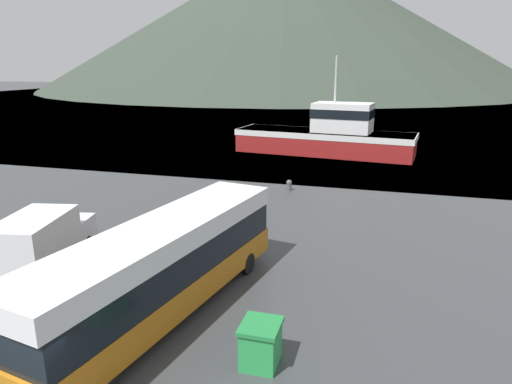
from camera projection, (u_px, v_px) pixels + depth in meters
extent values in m
plane|color=slate|center=(364.00, 93.00, 145.16)|extent=(240.00, 240.00, 0.00)
cone|color=#333D33|center=(287.00, 18.00, 170.74)|extent=(179.02, 179.02, 51.34)
cube|color=#B26614|center=(165.00, 289.00, 16.00)|extent=(4.56, 12.24, 1.02)
cube|color=black|center=(163.00, 260.00, 15.71)|extent=(4.47, 12.00, 1.16)
cube|color=white|center=(162.00, 235.00, 15.46)|extent=(4.56, 12.24, 0.73)
cube|color=black|center=(244.00, 216.00, 20.97)|extent=(2.17, 0.44, 1.57)
cylinder|color=black|center=(203.00, 254.00, 20.24)|extent=(0.45, 0.94, 0.90)
cylinder|color=black|center=(247.00, 263.00, 19.31)|extent=(0.45, 0.94, 0.90)
cylinder|color=black|center=(44.00, 360.00, 12.97)|extent=(0.45, 0.94, 0.90)
cylinder|color=black|center=(103.00, 383.00, 12.04)|extent=(0.45, 0.94, 0.90)
cube|color=silver|center=(35.00, 242.00, 19.10)|extent=(2.92, 4.25, 2.12)
cube|color=silver|center=(68.00, 229.00, 21.89)|extent=(2.48, 2.07, 1.17)
cube|color=black|center=(57.00, 216.00, 20.86)|extent=(1.83, 0.43, 0.74)
cylinder|color=black|center=(47.00, 242.00, 21.91)|extent=(0.36, 0.73, 0.70)
cylinder|color=black|center=(87.00, 243.00, 21.77)|extent=(0.36, 0.73, 0.70)
cylinder|color=black|center=(4.00, 273.00, 18.60)|extent=(0.36, 0.73, 0.70)
cylinder|color=black|center=(50.00, 275.00, 18.46)|extent=(0.36, 0.73, 0.70)
cube|color=maroon|center=(324.00, 142.00, 45.30)|extent=(17.69, 6.81, 2.26)
cube|color=white|center=(324.00, 134.00, 45.07)|extent=(17.86, 6.87, 0.57)
cube|color=white|center=(343.00, 118.00, 43.97)|extent=(5.88, 3.96, 2.79)
cube|color=black|center=(343.00, 113.00, 43.86)|extent=(6.00, 4.06, 0.84)
cylinder|color=#B2B2B7|center=(336.00, 79.00, 43.32)|extent=(0.20, 0.20, 4.40)
cube|color=green|center=(261.00, 346.00, 13.36)|extent=(1.03, 1.14, 1.20)
cube|color=#227D3C|center=(261.00, 326.00, 13.18)|extent=(1.14, 1.25, 0.13)
cylinder|color=#4C4C51|center=(289.00, 187.00, 32.15)|extent=(0.34, 0.34, 0.46)
sphere|color=#4C4C51|center=(289.00, 183.00, 32.06)|extent=(0.40, 0.40, 0.40)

